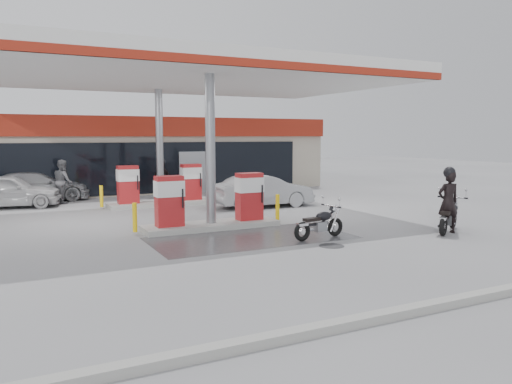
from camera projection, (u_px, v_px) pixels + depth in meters
ground at (236, 239)px, 14.66m from camera, size 90.00×90.00×0.00m
wet_patch at (251, 238)px, 14.88m from camera, size 6.00×3.00×0.00m
drain_cover at (332, 246)px, 13.77m from camera, size 0.70×0.70×0.01m
kerb at (406, 311)px, 8.43m from camera, size 28.00×0.25×0.15m
store_building at (122, 154)px, 28.61m from camera, size 22.00×8.22×4.00m
canopy at (180, 75)px, 18.52m from camera, size 16.00×10.02×5.51m
pump_island_near at (211, 207)px, 16.36m from camera, size 5.14×1.30×1.78m
pump_island_far at (161, 189)px, 21.69m from camera, size 5.14×1.30×1.78m
main_motorcycle at (449, 217)px, 15.73m from camera, size 1.86×1.23×1.07m
biker_main at (448, 202)px, 15.50m from camera, size 0.79×0.60×1.95m
parked_motorcycle at (320, 224)px, 14.74m from camera, size 1.86×0.71×0.96m
sedan_white at (8, 191)px, 21.00m from camera, size 4.44×2.34×1.44m
attendant at (63, 181)px, 22.51m from camera, size 0.89×1.07×1.97m
hatchback_silver at (264, 191)px, 21.25m from camera, size 4.29×1.63×1.40m
parked_car_left at (36, 187)px, 23.13m from camera, size 4.74×2.00×1.36m
biker_walking at (162, 180)px, 23.94m from camera, size 1.17×0.83×1.84m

